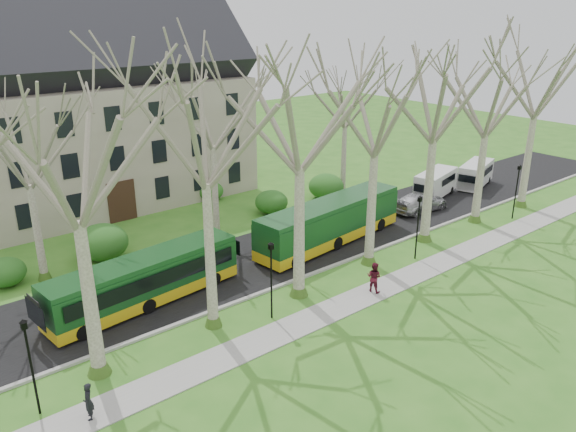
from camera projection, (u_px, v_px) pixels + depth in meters
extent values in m
plane|color=#316E1F|center=(339.00, 279.00, 34.38)|extent=(120.00, 120.00, 0.00)
cube|color=gray|center=(369.00, 294.00, 32.55)|extent=(70.00, 2.00, 0.06)
cube|color=black|center=(283.00, 251.00, 38.37)|extent=(80.00, 8.00, 0.06)
cube|color=#A5A39E|center=(323.00, 270.00, 35.45)|extent=(80.00, 0.25, 0.14)
cube|color=gray|center=(87.00, 144.00, 46.53)|extent=(26.00, 12.00, 10.00)
cylinder|color=black|center=(32.00, 372.00, 22.29)|extent=(0.10, 0.10, 4.00)
cube|color=black|center=(24.00, 325.00, 21.55)|extent=(0.22, 0.22, 0.30)
cylinder|color=black|center=(271.00, 284.00, 29.40)|extent=(0.10, 0.10, 4.00)
cube|color=black|center=(271.00, 247.00, 28.66)|extent=(0.22, 0.22, 0.30)
cylinder|color=black|center=(417.00, 231.00, 36.51)|extent=(0.10, 0.10, 4.00)
cube|color=black|center=(420.00, 199.00, 35.77)|extent=(0.22, 0.22, 0.30)
cylinder|color=black|center=(516.00, 194.00, 43.62)|extent=(0.10, 0.10, 4.00)
cube|color=black|center=(520.00, 168.00, 42.88)|extent=(0.22, 0.22, 0.30)
ellipsoid|color=#1A5B1F|center=(5.00, 270.00, 33.27)|extent=(2.60, 2.60, 2.00)
ellipsoid|color=#1A5B1F|center=(103.00, 245.00, 36.83)|extent=(2.60, 2.60, 2.00)
ellipsoid|color=#1A5B1F|center=(271.00, 201.00, 45.12)|extent=(2.60, 2.60, 2.00)
ellipsoid|color=#1A5B1F|center=(326.00, 187.00, 48.68)|extent=(2.60, 2.60, 2.00)
ellipsoid|color=#1A5B1F|center=(211.00, 189.00, 48.30)|extent=(2.60, 2.60, 2.00)
imported|color=#A4A4A9|center=(420.00, 202.00, 45.57)|extent=(5.23, 2.38, 1.48)
imported|color=black|center=(88.00, 401.00, 22.36)|extent=(0.56, 0.68, 1.61)
imported|color=#521222|center=(374.00, 277.00, 32.50)|extent=(0.90, 1.04, 1.82)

